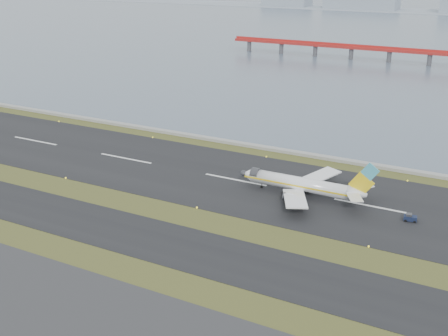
{
  "coord_description": "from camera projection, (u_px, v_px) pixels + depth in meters",
  "views": [
    {
      "loc": [
        68.42,
        -107.03,
        61.55
      ],
      "look_at": [
        0.37,
        22.0,
        6.52
      ],
      "focal_mm": 45.0,
      "sensor_mm": 36.0,
      "label": 1
    }
  ],
  "objects": [
    {
      "name": "taxiway_strip",
      "position": [
        154.0,
        239.0,
        130.22
      ],
      "size": [
        1000.0,
        18.0,
        0.1
      ],
      "primitive_type": "cube",
      "color": "black",
      "rests_on": "ground"
    },
    {
      "name": "red_pier",
      "position": [
        430.0,
        53.0,
        335.77
      ],
      "size": [
        260.0,
        5.0,
        10.2
      ],
      "color": "#B0211E",
      "rests_on": "ground"
    },
    {
      "name": "ground",
      "position": [
        182.0,
        220.0,
        140.17
      ],
      "size": [
        1000.0,
        1000.0,
        0.0
      ],
      "primitive_type": "plane",
      "color": "#314418",
      "rests_on": "ground"
    },
    {
      "name": "seawall",
      "position": [
        275.0,
        149.0,
        189.65
      ],
      "size": [
        1000.0,
        2.5,
        1.0
      ],
      "primitive_type": "cube",
      "color": "#969590",
      "rests_on": "ground"
    },
    {
      "name": "pushback_tug",
      "position": [
        410.0,
        218.0,
        138.91
      ],
      "size": [
        3.4,
        2.32,
        2.02
      ],
      "rotation": [
        0.0,
        0.0,
        0.17
      ],
      "color": "#131C36",
      "rests_on": "ground"
    },
    {
      "name": "bay_water",
      "position": [
        443.0,
        27.0,
        520.86
      ],
      "size": [
        1400.0,
        800.0,
        1.3
      ],
      "primitive_type": "cube",
      "color": "#4D5C6E",
      "rests_on": "ground"
    },
    {
      "name": "airliner",
      "position": [
        304.0,
        185.0,
        152.52
      ],
      "size": [
        38.52,
        32.89,
        12.8
      ],
      "color": "white",
      "rests_on": "ground"
    },
    {
      "name": "runway_strip",
      "position": [
        236.0,
        180.0,
        164.98
      ],
      "size": [
        1000.0,
        45.0,
        0.1
      ],
      "primitive_type": "cube",
      "color": "black",
      "rests_on": "ground"
    }
  ]
}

